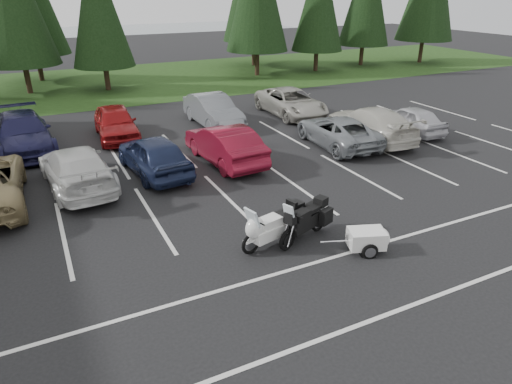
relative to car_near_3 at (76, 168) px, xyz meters
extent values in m
plane|color=black|center=(4.00, -4.60, -0.75)|extent=(120.00, 120.00, 0.00)
cube|color=#193210|center=(4.00, 19.40, -0.75)|extent=(80.00, 16.00, 0.01)
cube|color=gray|center=(8.00, 50.40, -0.75)|extent=(70.00, 50.00, 0.02)
cube|color=silver|center=(4.00, -2.60, -0.75)|extent=(32.00, 16.00, 0.01)
cylinder|color=#332316|center=(-1.00, 18.30, 0.56)|extent=(0.36, 0.36, 2.62)
cylinder|color=#332316|center=(4.00, 17.00, 0.38)|extent=(0.36, 0.36, 2.26)
cone|color=black|center=(4.00, 17.00, 4.89)|extent=(4.14, 4.14, 7.99)
cylinder|color=#332316|center=(16.00, 17.50, 0.59)|extent=(0.36, 0.36, 2.69)
cylinder|color=#332316|center=(21.50, 17.20, 0.41)|extent=(0.36, 0.36, 2.33)
cylinder|color=#332316|center=(27.00, 18.00, 0.48)|extent=(0.36, 0.36, 2.47)
cylinder|color=#332316|center=(33.00, 16.70, 0.66)|extent=(0.36, 0.36, 2.83)
cylinder|color=#332316|center=(0.00, 22.90, 0.60)|extent=(0.36, 0.36, 2.71)
cylinder|color=#332316|center=(18.00, 22.20, 0.75)|extent=(0.36, 0.36, 3.00)
imported|color=silver|center=(0.00, 0.00, 0.00)|extent=(2.54, 5.34, 1.50)
imported|color=#1A2342|center=(2.86, 0.08, 0.02)|extent=(2.26, 4.69, 1.55)
imported|color=maroon|center=(5.81, 0.02, 0.03)|extent=(1.98, 4.86, 1.57)
imported|color=gray|center=(11.30, -0.24, -0.07)|extent=(2.60, 5.04, 1.36)
imported|color=beige|center=(13.20, -0.19, 0.03)|extent=(2.43, 5.47, 1.56)
imported|color=silver|center=(15.76, -0.18, -0.08)|extent=(1.78, 4.03, 1.35)
imported|color=#17173A|center=(-1.62, 5.38, 0.05)|extent=(2.66, 5.70, 1.61)
imported|color=maroon|center=(2.41, 5.39, 0.01)|extent=(2.07, 4.59, 1.53)
imported|color=slate|center=(7.41, 5.40, 0.04)|extent=(1.80, 4.83, 1.58)
imported|color=#A5A297|center=(12.11, 5.36, -0.02)|extent=(2.49, 5.29, 1.46)
camera|label=1|loc=(-0.98, -16.64, 6.03)|focal=32.00mm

